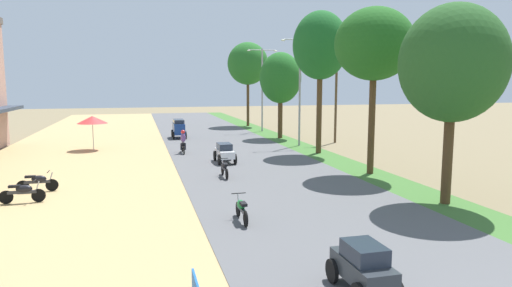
{
  "coord_description": "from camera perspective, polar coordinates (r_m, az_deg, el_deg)",
  "views": [
    {
      "loc": [
        -6.53,
        -5.37,
        5.04
      ],
      "look_at": [
        0.11,
        20.21,
        1.49
      ],
      "focal_mm": 31.92,
      "sensor_mm": 36.0,
      "label": 1
    }
  ],
  "objects": [
    {
      "name": "car_hatchback_charcoal",
      "position": [
        11.37,
        13.29,
        -14.74
      ],
      "size": [
        1.04,
        2.0,
        1.23
      ],
      "color": "#282D33",
      "rests_on": "road_strip"
    },
    {
      "name": "streetlamp_near",
      "position": [
        36.02,
        5.52,
        7.35
      ],
      "size": [
        3.16,
        0.2,
        8.42
      ],
      "color": "gray",
      "rests_on": "median_strip"
    },
    {
      "name": "streetlamp_mid",
      "position": [
        46.66,
        0.78,
        7.43
      ],
      "size": [
        3.16,
        0.2,
        8.39
      ],
      "color": "gray",
      "rests_on": "median_strip"
    },
    {
      "name": "car_sedan_white",
      "position": [
        28.46,
        -3.95,
        -1.05
      ],
      "size": [
        1.1,
        2.26,
        1.19
      ],
      "color": "silver",
      "rests_on": "road_strip"
    },
    {
      "name": "median_tree_second",
      "position": [
        25.54,
        14.6,
        11.89
      ],
      "size": [
        4.23,
        4.23,
        8.96
      ],
      "color": "#4C351E",
      "rests_on": "median_strip"
    },
    {
      "name": "motorbike_ahead_fourth",
      "position": [
        32.45,
        -9.13,
        0.15
      ],
      "size": [
        0.54,
        1.8,
        1.66
      ],
      "color": "black",
      "rests_on": "road_strip"
    },
    {
      "name": "vendor_umbrella",
      "position": [
        35.78,
        -19.83,
        2.82
      ],
      "size": [
        2.2,
        2.2,
        2.52
      ],
      "color": "#99999E",
      "rests_on": "dirt_shoulder"
    },
    {
      "name": "parked_motorbike_third",
      "position": [
        23.16,
        -25.67,
        -4.28
      ],
      "size": [
        1.8,
        0.54,
        0.94
      ],
      "color": "black",
      "rests_on": "dirt_shoulder"
    },
    {
      "name": "car_van_blue",
      "position": [
        41.45,
        -9.67,
        1.98
      ],
      "size": [
        1.19,
        2.41,
        1.67
      ],
      "color": "navy",
      "rests_on": "road_strip"
    },
    {
      "name": "median_tree_fourth",
      "position": [
        40.94,
        3.08,
        8.17
      ],
      "size": [
        3.72,
        3.72,
        7.66
      ],
      "color": "#4C351E",
      "rests_on": "median_strip"
    },
    {
      "name": "motorbike_ahead_second",
      "position": [
        16.48,
        -1.83,
        -8.07
      ],
      "size": [
        0.54,
        1.8,
        0.94
      ],
      "color": "black",
      "rests_on": "road_strip"
    },
    {
      "name": "parked_motorbike_second",
      "position": [
        21.31,
        -27.19,
        -5.35
      ],
      "size": [
        1.8,
        0.54,
        0.94
      ],
      "color": "black",
      "rests_on": "dirt_shoulder"
    },
    {
      "name": "motorbike_ahead_third",
      "position": [
        24.06,
        -3.97,
        -3.06
      ],
      "size": [
        0.54,
        1.8,
        0.94
      ],
      "color": "black",
      "rests_on": "road_strip"
    },
    {
      "name": "utility_pole_near",
      "position": [
        38.64,
        10.02,
        6.73
      ],
      "size": [
        1.8,
        0.2,
        8.62
      ],
      "color": "brown",
      "rests_on": "ground"
    },
    {
      "name": "median_tree_nearest",
      "position": [
        20.03,
        23.44,
        9.13
      ],
      "size": [
        4.24,
        4.24,
        8.11
      ],
      "color": "#4C351E",
      "rests_on": "median_strip"
    },
    {
      "name": "median_tree_third",
      "position": [
        32.41,
        8.07,
        11.99
      ],
      "size": [
        3.83,
        3.83,
        9.88
      ],
      "color": "#4C351E",
      "rests_on": "median_strip"
    },
    {
      "name": "median_tree_fifth",
      "position": [
        52.56,
        -1.03,
        9.97
      ],
      "size": [
        4.64,
        4.64,
        9.53
      ],
      "color": "#4C351E",
      "rests_on": "median_strip"
    }
  ]
}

